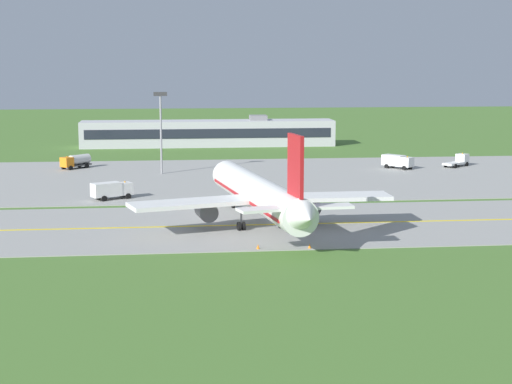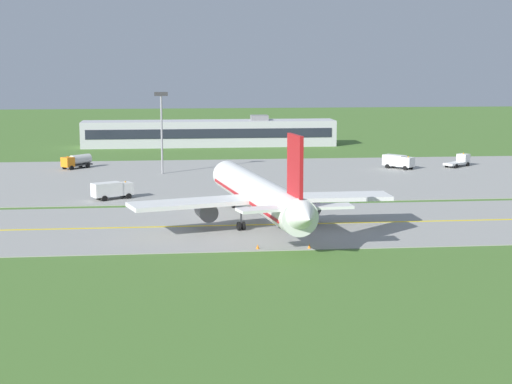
# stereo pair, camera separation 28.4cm
# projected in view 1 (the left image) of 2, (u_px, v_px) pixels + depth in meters

# --- Properties ---
(ground_plane) EXTENTS (500.00, 500.00, 0.00)m
(ground_plane) POSITION_uv_depth(u_px,v_px,m) (287.00, 225.00, 103.08)
(ground_plane) COLOR #47702D
(taxiway_strip) EXTENTS (240.00, 28.00, 0.10)m
(taxiway_strip) POSITION_uv_depth(u_px,v_px,m) (287.00, 225.00, 103.07)
(taxiway_strip) COLOR gray
(taxiway_strip) RESTS_ON ground
(apron_pad) EXTENTS (140.00, 52.00, 0.10)m
(apron_pad) POSITION_uv_depth(u_px,v_px,m) (308.00, 176.00, 145.37)
(apron_pad) COLOR gray
(apron_pad) RESTS_ON ground
(taxiway_centreline) EXTENTS (220.00, 0.60, 0.01)m
(taxiway_centreline) POSITION_uv_depth(u_px,v_px,m) (287.00, 224.00, 103.06)
(taxiway_centreline) COLOR yellow
(taxiway_centreline) RESTS_ON taxiway_strip
(airplane_lead) EXTENTS (32.21, 39.58, 12.70)m
(airplane_lead) POSITION_uv_depth(u_px,v_px,m) (259.00, 194.00, 100.99)
(airplane_lead) COLOR white
(airplane_lead) RESTS_ON ground
(service_truck_baggage) EXTENTS (6.26, 4.63, 2.60)m
(service_truck_baggage) POSITION_uv_depth(u_px,v_px,m) (112.00, 190.00, 121.26)
(service_truck_baggage) COLOR silver
(service_truck_baggage) RESTS_ON ground
(service_truck_fuel) EXTENTS (5.49, 5.87, 2.60)m
(service_truck_fuel) POSITION_uv_depth(u_px,v_px,m) (397.00, 161.00, 155.36)
(service_truck_fuel) COLOR silver
(service_truck_fuel) RESTS_ON ground
(service_truck_catering) EXTENTS (6.27, 5.61, 2.59)m
(service_truck_catering) POSITION_uv_depth(u_px,v_px,m) (459.00, 161.00, 158.65)
(service_truck_catering) COLOR silver
(service_truck_catering) RESTS_ON ground
(service_truck_pushback) EXTENTS (5.66, 5.72, 2.65)m
(service_truck_pushback) POSITION_uv_depth(u_px,v_px,m) (76.00, 161.00, 155.46)
(service_truck_pushback) COLOR orange
(service_truck_pushback) RESTS_ON ground
(terminal_building) EXTENTS (59.78, 8.53, 7.27)m
(terminal_building) POSITION_uv_depth(u_px,v_px,m) (209.00, 133.00, 196.27)
(terminal_building) COLOR #B2B2B7
(terminal_building) RESTS_ON ground
(apron_light_mast) EXTENTS (2.40, 0.50, 14.70)m
(apron_light_mast) POSITION_uv_depth(u_px,v_px,m) (161.00, 122.00, 147.11)
(apron_light_mast) COLOR gray
(apron_light_mast) RESTS_ON ground
(traffic_cone_near_edge) EXTENTS (0.44, 0.44, 0.60)m
(traffic_cone_near_edge) POSITION_uv_depth(u_px,v_px,m) (310.00, 246.00, 89.90)
(traffic_cone_near_edge) COLOR orange
(traffic_cone_near_edge) RESTS_ON ground
(traffic_cone_mid_edge) EXTENTS (0.44, 0.44, 0.60)m
(traffic_cone_mid_edge) POSITION_uv_depth(u_px,v_px,m) (258.00, 247.00, 89.62)
(traffic_cone_mid_edge) COLOR orange
(traffic_cone_mid_edge) RESTS_ON ground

